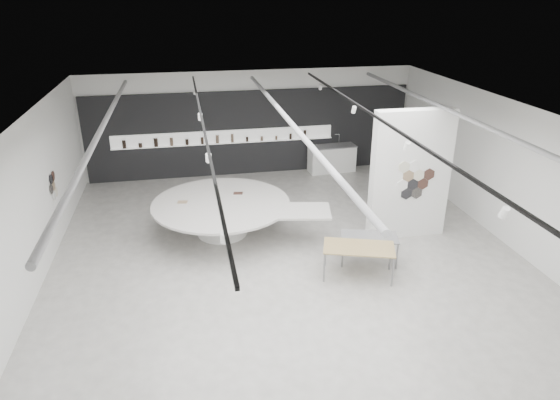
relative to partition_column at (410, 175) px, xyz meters
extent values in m
cube|color=#B4B1AA|center=(-3.50, -1.00, -1.80)|extent=(12.00, 14.00, 0.01)
cube|color=silver|center=(-3.50, -1.00, 2.01)|extent=(12.00, 14.00, 0.01)
cube|color=white|center=(-3.50, 6.01, 0.10)|extent=(12.00, 0.01, 3.80)
cube|color=white|center=(2.50, -1.00, 0.10)|extent=(0.01, 14.00, 3.80)
cube|color=white|center=(-9.51, -1.00, 0.10)|extent=(0.01, 14.00, 3.80)
cylinder|color=#939396|center=(-7.70, -0.50, 1.82)|extent=(0.12, 12.00, 0.12)
cylinder|color=#939396|center=(-3.50, -0.50, 1.82)|extent=(0.12, 12.00, 0.12)
cylinder|color=#939396|center=(0.70, -0.50, 1.82)|extent=(0.12, 12.00, 0.12)
cube|color=black|center=(-5.50, -1.00, 1.90)|extent=(0.05, 13.00, 0.06)
cylinder|color=white|center=(-5.50, -6.00, 1.72)|extent=(0.11, 0.18, 0.21)
cylinder|color=white|center=(-5.50, -2.70, 1.72)|extent=(0.11, 0.18, 0.21)
cylinder|color=white|center=(-5.50, 0.60, 1.72)|extent=(0.11, 0.18, 0.21)
cylinder|color=white|center=(-5.50, 3.90, 1.72)|extent=(0.11, 0.18, 0.21)
cube|color=black|center=(-1.50, -1.00, 1.90)|extent=(0.05, 13.00, 0.06)
cylinder|color=white|center=(-1.50, -6.00, 1.72)|extent=(0.11, 0.18, 0.21)
cylinder|color=white|center=(-1.50, -2.70, 1.72)|extent=(0.11, 0.18, 0.21)
cylinder|color=white|center=(-1.50, 0.60, 1.72)|extent=(0.11, 0.18, 0.21)
cylinder|color=white|center=(-1.50, 3.90, 1.72)|extent=(0.11, 0.18, 0.21)
cylinder|color=white|center=(-9.47, 1.50, -0.45)|extent=(0.03, 0.28, 0.28)
cylinder|color=beige|center=(-9.47, 1.76, -0.45)|extent=(0.03, 0.28, 0.28)
cylinder|color=#8E7557|center=(-9.47, 1.63, -0.22)|extent=(0.03, 0.28, 0.28)
cylinder|color=black|center=(-9.47, 1.37, -0.22)|extent=(0.03, 0.28, 0.28)
cylinder|color=black|center=(-9.47, 1.50, 0.01)|extent=(0.03, 0.28, 0.28)
cylinder|color=#402720|center=(-9.47, 1.76, 0.01)|extent=(0.03, 0.28, 0.28)
cube|color=black|center=(-3.50, 5.94, -0.25)|extent=(11.80, 0.10, 3.10)
cube|color=white|center=(-4.50, 5.87, -0.32)|extent=(8.00, 0.06, 0.46)
cube|color=white|center=(-4.50, 5.81, -0.54)|extent=(8.00, 0.18, 0.02)
cylinder|color=black|center=(-8.03, 5.81, -0.39)|extent=(0.13, 0.13, 0.29)
cylinder|color=black|center=(-7.49, 5.81, -0.46)|extent=(0.13, 0.13, 0.15)
cylinder|color=black|center=(-6.94, 5.81, -0.38)|extent=(0.14, 0.14, 0.30)
cylinder|color=brown|center=(-6.40, 5.81, -0.39)|extent=(0.12, 0.12, 0.29)
cylinder|color=black|center=(-5.86, 5.81, -0.43)|extent=(0.12, 0.12, 0.21)
cylinder|color=black|center=(-5.31, 5.81, -0.41)|extent=(0.10, 0.10, 0.25)
cylinder|color=brown|center=(-4.77, 5.81, -0.38)|extent=(0.12, 0.12, 0.30)
cylinder|color=brown|center=(-4.23, 5.81, -0.38)|extent=(0.10, 0.10, 0.31)
cylinder|color=black|center=(-3.69, 5.81, -0.45)|extent=(0.09, 0.09, 0.17)
cylinder|color=brown|center=(-3.14, 5.81, -0.45)|extent=(0.10, 0.10, 0.16)
cylinder|color=brown|center=(-2.60, 5.81, -0.46)|extent=(0.09, 0.09, 0.15)
cylinder|color=black|center=(-2.06, 5.81, -0.43)|extent=(0.09, 0.09, 0.21)
cylinder|color=black|center=(-1.51, 5.81, -0.38)|extent=(0.11, 0.11, 0.31)
cube|color=white|center=(0.00, 0.00, 0.00)|extent=(2.20, 0.35, 3.60)
cylinder|color=black|center=(0.00, -0.19, -0.20)|extent=(0.34, 0.03, 0.34)
cylinder|color=#402720|center=(0.30, -0.19, -0.20)|extent=(0.34, 0.03, 0.34)
cylinder|color=white|center=(-0.30, -0.19, -0.20)|extent=(0.34, 0.03, 0.34)
cylinder|color=beige|center=(0.15, -0.19, 0.06)|extent=(0.34, 0.03, 0.34)
cylinder|color=#8E7557|center=(-0.15, -0.19, 0.06)|extent=(0.34, 0.03, 0.34)
cylinder|color=black|center=(0.15, -0.19, -0.46)|extent=(0.34, 0.03, 0.34)
cylinder|color=black|center=(-0.15, -0.19, -0.46)|extent=(0.34, 0.03, 0.34)
cylinder|color=#402720|center=(0.45, -0.19, 0.06)|extent=(0.34, 0.03, 0.34)
cylinder|color=white|center=(0.00, -0.19, 0.32)|extent=(0.34, 0.03, 0.34)
cylinder|color=beige|center=(-0.30, -0.19, 0.32)|extent=(0.34, 0.03, 0.34)
cylinder|color=white|center=(-5.07, 1.06, -1.34)|extent=(1.63, 1.63, 0.91)
cylinder|color=beige|center=(-5.07, 1.06, -0.86)|extent=(4.52, 4.52, 0.06)
cube|color=beige|center=(-3.07, 0.12, -0.85)|extent=(1.88, 1.38, 0.06)
cube|color=#8E7557|center=(-6.12, 1.26, -0.82)|extent=(0.30, 0.24, 0.01)
cube|color=#402720|center=(-4.52, 1.61, -0.82)|extent=(0.30, 0.24, 0.01)
cube|color=#9D8451|center=(-2.03, -1.83, -1.03)|extent=(1.85, 1.32, 0.03)
cube|color=slate|center=(-2.91, -1.94, -1.42)|extent=(0.05, 0.05, 0.75)
cube|color=slate|center=(-2.67, -1.22, -1.42)|extent=(0.05, 0.05, 0.75)
cube|color=slate|center=(-1.40, -2.44, -1.42)|extent=(0.05, 0.05, 0.75)
cube|color=slate|center=(-1.16, -1.72, -1.42)|extent=(0.05, 0.05, 0.75)
cube|color=slate|center=(-1.55, -1.24, -1.09)|extent=(1.55, 1.05, 0.03)
cube|color=slate|center=(-2.28, -1.37, -1.45)|extent=(0.05, 0.05, 0.70)
cube|color=slate|center=(-2.11, -0.77, -1.45)|extent=(0.05, 0.05, 0.70)
cube|color=slate|center=(-0.99, -1.72, -1.45)|extent=(0.05, 0.05, 0.70)
cube|color=slate|center=(-0.82, -1.11, -1.45)|extent=(0.05, 0.05, 0.70)
cube|color=white|center=(-0.52, 5.51, -1.31)|extent=(1.78, 0.78, 0.98)
cube|color=slate|center=(-0.52, 5.51, -0.81)|extent=(1.82, 0.82, 0.03)
cylinder|color=silver|center=(-0.21, 5.69, -0.60)|extent=(0.03, 0.03, 0.39)
cylinder|color=silver|center=(-0.30, 5.69, -0.41)|extent=(0.17, 0.04, 0.03)
camera|label=1|loc=(-5.90, -11.74, 4.69)|focal=32.00mm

